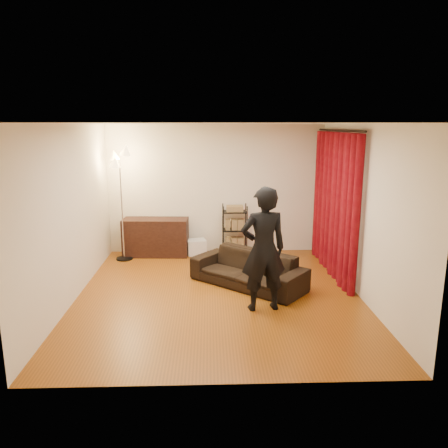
{
  "coord_description": "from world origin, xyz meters",
  "views": [
    {
      "loc": [
        -0.14,
        -6.61,
        2.69
      ],
      "look_at": [
        0.1,
        0.3,
        1.1
      ],
      "focal_mm": 35.0,
      "sensor_mm": 36.0,
      "label": 1
    }
  ],
  "objects_px": {
    "person": "(263,249)",
    "storage_boxes": "(196,247)",
    "floor_lamp": "(122,206)",
    "sofa": "(248,269)",
    "wire_shelf": "(235,230)",
    "media_cabinet": "(156,237)"
  },
  "relations": [
    {
      "from": "media_cabinet",
      "to": "storage_boxes",
      "type": "height_order",
      "value": "media_cabinet"
    },
    {
      "from": "media_cabinet",
      "to": "floor_lamp",
      "type": "distance_m",
      "value": 0.98
    },
    {
      "from": "sofa",
      "to": "storage_boxes",
      "type": "relative_size",
      "value": 5.07
    },
    {
      "from": "storage_boxes",
      "to": "wire_shelf",
      "type": "xyz_separation_m",
      "value": [
        0.81,
        -0.02,
        0.37
      ]
    },
    {
      "from": "media_cabinet",
      "to": "wire_shelf",
      "type": "xyz_separation_m",
      "value": [
        1.65,
        -0.0,
        0.14
      ]
    },
    {
      "from": "sofa",
      "to": "person",
      "type": "relative_size",
      "value": 1.08
    },
    {
      "from": "storage_boxes",
      "to": "sofa",
      "type": "bearing_deg",
      "value": -63.29
    },
    {
      "from": "floor_lamp",
      "to": "person",
      "type": "bearing_deg",
      "value": -45.16
    },
    {
      "from": "sofa",
      "to": "wire_shelf",
      "type": "relative_size",
      "value": 1.86
    },
    {
      "from": "person",
      "to": "storage_boxes",
      "type": "distance_m",
      "value": 3.11
    },
    {
      "from": "floor_lamp",
      "to": "storage_boxes",
      "type": "bearing_deg",
      "value": 11.41
    },
    {
      "from": "sofa",
      "to": "floor_lamp",
      "type": "height_order",
      "value": "floor_lamp"
    },
    {
      "from": "person",
      "to": "media_cabinet",
      "type": "bearing_deg",
      "value": -65.67
    },
    {
      "from": "wire_shelf",
      "to": "floor_lamp",
      "type": "relative_size",
      "value": 0.48
    },
    {
      "from": "person",
      "to": "storage_boxes",
      "type": "xyz_separation_m",
      "value": [
        -1.06,
        2.82,
        -0.76
      ]
    },
    {
      "from": "person",
      "to": "storage_boxes",
      "type": "height_order",
      "value": "person"
    },
    {
      "from": "sofa",
      "to": "wire_shelf",
      "type": "bearing_deg",
      "value": 134.16
    },
    {
      "from": "person",
      "to": "floor_lamp",
      "type": "xyz_separation_m",
      "value": [
        -2.51,
        2.53,
        0.18
      ]
    },
    {
      "from": "person",
      "to": "floor_lamp",
      "type": "relative_size",
      "value": 0.83
    },
    {
      "from": "storage_boxes",
      "to": "floor_lamp",
      "type": "distance_m",
      "value": 1.76
    },
    {
      "from": "person",
      "to": "floor_lamp",
      "type": "height_order",
      "value": "floor_lamp"
    },
    {
      "from": "person",
      "to": "floor_lamp",
      "type": "distance_m",
      "value": 3.57
    }
  ]
}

